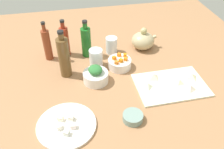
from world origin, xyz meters
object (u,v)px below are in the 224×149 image
at_px(bowl_small_side, 133,117).
at_px(drinking_glass_1, 96,58).
at_px(bottle_3, 64,57).
at_px(plate_tofu, 67,125).
at_px(drinking_glass_0, 111,45).
at_px(bottle_2, 65,41).
at_px(bowl_greens, 96,77).
at_px(bottle_1, 47,44).
at_px(bowl_carrots, 120,63).
at_px(cutting_board, 171,85).
at_px(teapot, 143,40).
at_px(bottle_0, 86,41).

distance_m(bowl_small_side, drinking_glass_1, 0.43).
height_order(bottle_3, drinking_glass_1, bottle_3).
distance_m(plate_tofu, drinking_glass_0, 0.60).
height_order(bottle_2, drinking_glass_0, bottle_2).
xyz_separation_m(bowl_greens, bottle_3, (-0.15, 0.09, 0.09)).
bearing_deg(bottle_1, bowl_greens, -47.33).
relative_size(bowl_small_side, drinking_glass_1, 0.87).
bearing_deg(bowl_carrots, plate_tofu, -130.83).
relative_size(bottle_1, bottle_3, 0.89).
height_order(bowl_greens, bottle_2, bottle_2).
bearing_deg(plate_tofu, cutting_board, 16.27).
height_order(plate_tofu, bottle_1, bottle_1).
bearing_deg(bottle_1, teapot, 0.27).
bearing_deg(bottle_1, drinking_glass_0, -0.93).
distance_m(bowl_greens, drinking_glass_0, 0.28).
height_order(bowl_carrots, bottle_0, bottle_0).
height_order(bowl_small_side, bottle_3, bottle_3).
distance_m(bowl_carrots, bottle_1, 0.42).
relative_size(bowl_small_side, bottle_2, 0.40).
distance_m(bowl_carrots, bottle_3, 0.31).
relative_size(cutting_board, bowl_carrots, 2.75).
distance_m(plate_tofu, bowl_small_side, 0.29).
bearing_deg(bottle_3, cutting_board, -21.05).
bearing_deg(bowl_small_side, drinking_glass_0, 88.71).
height_order(bottle_1, drinking_glass_1, bottle_1).
distance_m(teapot, bottle_2, 0.47).
height_order(bottle_0, bottle_3, bottle_3).
distance_m(cutting_board, drinking_glass_0, 0.43).
xyz_separation_m(teapot, bottle_1, (-0.57, -0.00, 0.04)).
height_order(cutting_board, bowl_carrots, bowl_carrots).
bearing_deg(teapot, drinking_glass_0, -177.48).
distance_m(bowl_carrots, bottle_0, 0.24).
bearing_deg(bottle_2, bowl_carrots, -33.17).
bearing_deg(bottle_0, bottle_2, 166.39).
relative_size(drinking_glass_0, drinking_glass_1, 0.96).
bearing_deg(drinking_glass_0, drinking_glass_1, -133.41).
distance_m(bowl_small_side, bottle_2, 0.63).
height_order(cutting_board, bottle_0, bottle_0).
bearing_deg(drinking_glass_1, plate_tofu, -114.94).
distance_m(bottle_3, drinking_glass_0, 0.33).
distance_m(cutting_board, bowl_carrots, 0.30).
distance_m(cutting_board, teapot, 0.38).
bearing_deg(bottle_0, bowl_carrots, -43.75).
xyz_separation_m(bowl_carrots, drinking_glass_0, (-0.01, 0.16, 0.02)).
xyz_separation_m(teapot, drinking_glass_1, (-0.31, -0.13, -0.00)).
bearing_deg(cutting_board, drinking_glass_0, 123.04).
height_order(cutting_board, teapot, teapot).
bearing_deg(bottle_2, bottle_0, -13.61).
distance_m(bottle_0, bottle_3, 0.21).
bearing_deg(bowl_carrots, bottle_3, -178.57).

